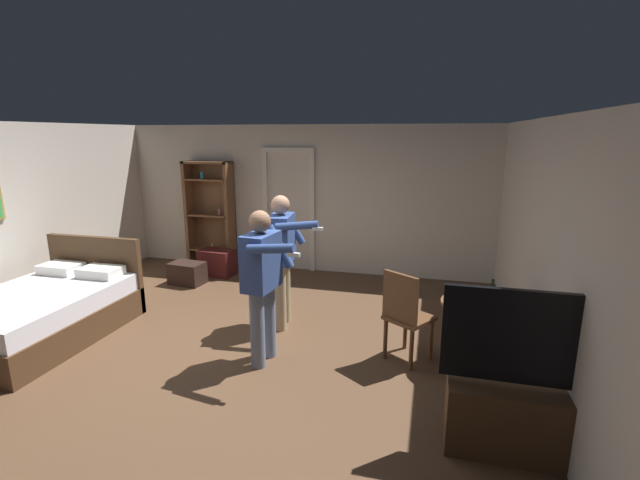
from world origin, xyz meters
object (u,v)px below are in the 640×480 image
Objects in this scene: laptop at (474,299)px; person_blue_shirt at (263,277)px; bottle_on_table at (492,295)px; bookshelf at (211,210)px; side_table at (473,323)px; bed at (44,311)px; wooden_chair at (405,313)px; suitcase_small at (187,273)px; tv_flatscreen at (522,406)px; person_striped_shirt at (282,251)px; suitcase_dark at (217,262)px.

person_blue_shirt reaches higher than laptop.
person_blue_shirt is at bearing -170.96° from bottle_on_table.
laptop is (4.30, -2.69, -0.27)m from bookshelf.
side_table is at bearing 71.17° from laptop.
side_table is (4.85, 0.51, 0.17)m from bed.
suitcase_small is (-3.54, 1.68, -0.37)m from wooden_chair.
suitcase_small is at bearing 147.46° from tv_flatscreen.
side_table is 1.31× the size of suitcase_small.
person_striped_shirt is at bearing 166.82° from laptop.
person_striped_shirt is (-1.52, 0.55, 0.42)m from wooden_chair.
bottle_on_table is 2.41m from person_striped_shirt.
bookshelf is at bearing 147.97° from laptop.
person_striped_shirt is at bearing 144.89° from tv_flatscreen.
bookshelf is at bearing 148.44° from side_table.
bed is 4.20m from wooden_chair.
tv_flatscreen is at bearing -26.05° from suitcase_small.
suitcase_dark is 0.60m from suitcase_small.
wooden_chair is (3.63, -2.73, -0.47)m from bookshelf.
bed is 7.10× the size of bottle_on_table.
tv_flatscreen is at bearing -32.63° from suitcase_dark.
tv_flatscreen is 1.51m from wooden_chair.
bookshelf is 1.35m from suitcase_small.
wooden_chair reaches higher than suitcase_small.
wooden_chair is 0.61× the size of person_blue_shirt.
suitcase_dark is (-3.96, 2.18, -0.53)m from laptop.
bookshelf is 2.70× the size of side_table.
suitcase_dark is 1.09× the size of suitcase_small.
wooden_chair is 1.71× the size of suitcase_dark.
bed is at bearing 171.67° from tv_flatscreen.
person_blue_shirt is at bearing -168.26° from side_table.
bookshelf is at bearing 143.10° from wooden_chair.
bed is at bearing -100.06° from suitcase_small.
laptop is (-0.27, 1.22, 0.37)m from tv_flatscreen.
tv_flatscreen is 0.80× the size of person_blue_shirt.
laptop is at bearing -13.18° from person_striped_shirt.
bookshelf is (0.53, 3.16, 0.71)m from bed.
wooden_chair reaches higher than suitcase_dark.
bookshelf reaches higher than suitcase_dark.
bookshelf is 4.57m from wooden_chair.
person_striped_shirt is at bearing 20.35° from bed.
bed is at bearing -175.09° from bottle_on_table.
side_table is (4.32, -2.65, -0.54)m from bookshelf.
bookshelf is at bearing 148.49° from bottle_on_table.
bottle_on_table is 0.28× the size of wooden_chair.
bookshelf reaches higher than bed.
bed is at bearing -174.47° from laptop.
side_table is at bearing 5.99° from bed.
wooden_chair is (-0.67, -0.04, -0.21)m from laptop.
bookshelf is 3.55× the size of suitcase_small.
bottle_on_table is at bearing -0.15° from wooden_chair.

